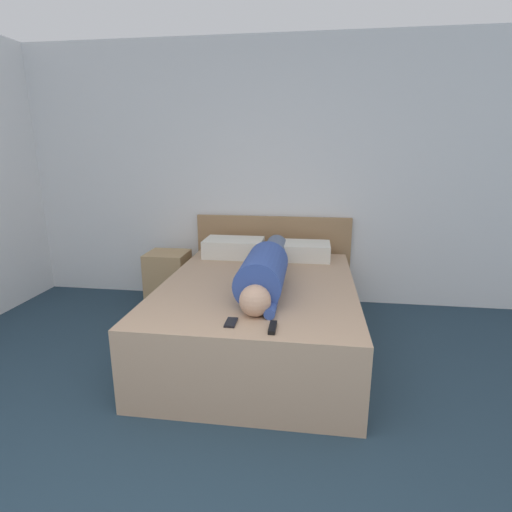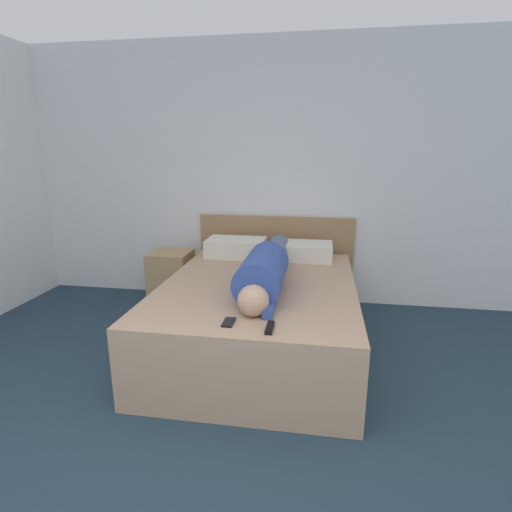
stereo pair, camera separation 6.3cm
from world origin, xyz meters
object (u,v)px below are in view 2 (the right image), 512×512
object	(u,v)px
nightstand	(171,279)
person_lying	(266,269)
pillow_second	(304,251)
bed	(259,315)
tv_remote	(270,328)
pillow_near_headboard	(236,247)
cell_phone	(229,322)

from	to	relation	value
nightstand	person_lying	size ratio (longest dim) A/B	0.35
pillow_second	bed	bearing A→B (deg)	-112.04
nightstand	tv_remote	size ratio (longest dim) A/B	3.73
bed	pillow_near_headboard	xyz separation A→B (m)	(-0.34, 0.76, 0.36)
cell_phone	person_lying	bearing A→B (deg)	79.92
pillow_second	tv_remote	bearing A→B (deg)	-94.16
bed	person_lying	distance (m)	0.42
bed	pillow_second	xyz separation A→B (m)	(0.31, 0.76, 0.35)
person_lying	cell_phone	world-z (taller)	person_lying
nightstand	pillow_second	distance (m)	1.38
person_lying	pillow_near_headboard	distance (m)	0.92
pillow_second	cell_phone	world-z (taller)	pillow_second
bed	person_lying	xyz separation A→B (m)	(0.07, -0.07, 0.41)
nightstand	cell_phone	distance (m)	1.86
person_lying	pillow_near_headboard	xyz separation A→B (m)	(-0.41, 0.83, -0.05)
bed	pillow_near_headboard	world-z (taller)	pillow_near_headboard
nightstand	pillow_second	size ratio (longest dim) A/B	1.06
bed	tv_remote	distance (m)	0.89
person_lying	tv_remote	bearing A→B (deg)	-80.51
person_lying	tv_remote	world-z (taller)	person_lying
nightstand	person_lying	distance (m)	1.45
pillow_near_headboard	tv_remote	world-z (taller)	pillow_near_headboard
nightstand	pillow_second	bearing A→B (deg)	-1.06
nightstand	pillow_second	world-z (taller)	pillow_second
bed	person_lying	world-z (taller)	person_lying
pillow_second	cell_phone	size ratio (longest dim) A/B	4.06
person_lying	cell_phone	size ratio (longest dim) A/B	12.25
person_lying	tv_remote	size ratio (longest dim) A/B	10.62
bed	cell_phone	xyz separation A→B (m)	(-0.06, -0.78, 0.28)
bed	pillow_near_headboard	bearing A→B (deg)	114.34
cell_phone	tv_remote	bearing A→B (deg)	-10.85
tv_remote	person_lying	bearing A→B (deg)	99.49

